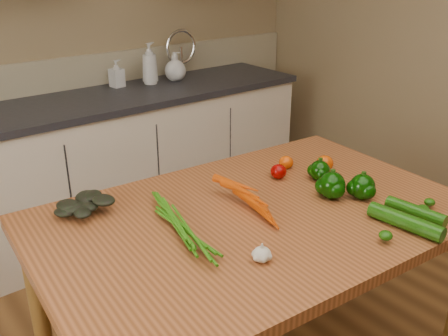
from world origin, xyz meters
name	(u,v)px	position (x,y,z in m)	size (l,w,h in m)	color
room	(337,147)	(0.00, 0.17, 1.25)	(4.04, 5.04, 2.64)	brown
counter_run	(97,168)	(0.21, 2.19, 0.46)	(2.84, 0.64, 1.14)	beige
table	(255,235)	(0.14, 0.62, 0.74)	(1.61, 1.10, 0.83)	#9F562E
soap_bottle_a	(150,64)	(0.69, 2.30, 1.03)	(0.10, 0.10, 0.27)	silver
soap_bottle_b	(117,74)	(0.48, 2.36, 0.99)	(0.08, 0.08, 0.17)	silver
soap_bottle_c	(175,66)	(0.88, 2.29, 0.99)	(0.15, 0.15, 0.19)	silver
carrot_bunch	(228,206)	(0.05, 0.67, 0.87)	(0.29, 0.22, 0.08)	#C84204
leafy_greens	(82,200)	(-0.35, 1.00, 0.88)	(0.22, 0.20, 0.11)	black
garlic_bulb	(262,254)	(-0.05, 0.38, 0.85)	(0.06, 0.06, 0.05)	beige
pepper_a	(332,185)	(0.45, 0.54, 0.88)	(0.10, 0.10, 0.10)	black
pepper_b	(320,171)	(0.54, 0.68, 0.87)	(0.08, 0.08, 0.08)	black
pepper_c	(362,187)	(0.54, 0.46, 0.88)	(0.10, 0.10, 0.10)	black
tomato_a	(279,172)	(0.41, 0.79, 0.86)	(0.07, 0.07, 0.06)	#810402
tomato_b	(286,162)	(0.51, 0.84, 0.86)	(0.06, 0.06, 0.06)	#CE4305
tomato_c	(325,163)	(0.63, 0.73, 0.86)	(0.07, 0.07, 0.07)	#CE4305
zucchini_a	(416,212)	(0.56, 0.25, 0.85)	(0.05, 0.05, 0.21)	#124307
zucchini_b	(405,222)	(0.46, 0.22, 0.86)	(0.06, 0.06, 0.26)	#124307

